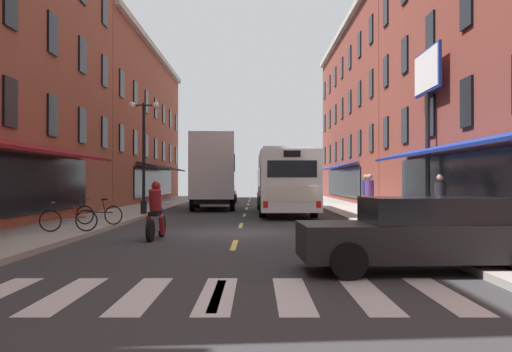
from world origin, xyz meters
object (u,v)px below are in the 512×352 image
Objects in this scene: transit_bus at (286,181)px; pedestrian_far at (368,194)px; street_lamp_twin at (146,152)px; sedan_mid at (427,234)px; pedestrian_mid at (442,201)px; sedan_near at (225,194)px; box_truck at (215,173)px; motorcycle_rider at (158,214)px; pedestrian_near at (371,195)px; billboard_sign at (429,89)px; bicycle_near at (71,220)px; bicycle_mid at (101,214)px.

transit_bus is 6.43× the size of pedestrian_far.
sedan_mid is at bearing -62.52° from street_lamp_twin.
sedan_near is at bearing 29.68° from pedestrian_mid.
pedestrian_far reaches higher than sedan_mid.
box_truck is at bearing -148.38° from pedestrian_far.
pedestrian_mid is (8.75, 1.95, 0.33)m from motorcycle_rider.
pedestrian_near is (1.54, 12.91, 0.41)m from sedan_mid.
transit_bus reaches higher than motorcycle_rider.
bicycle_near is (-12.13, -4.32, -4.62)m from billboard_sign.
billboard_sign is at bearing -57.28° from transit_bus.
pedestrian_near is (7.13, -9.84, -1.05)m from box_truck.
bicycle_mid is at bearing -92.48° from street_lamp_twin.
billboard_sign is 3.59× the size of pedestrian_near.
transit_bus is 5.50m from box_truck.
billboard_sign reaches higher than pedestrian_far.
pedestrian_far is (1.91, 15.55, 0.39)m from sedan_mid.
transit_bus is 2.25× the size of street_lamp_twin.
pedestrian_far is at bearing 17.89° from pedestrian_mid.
pedestrian_mid reaches higher than sedan_near.
pedestrian_far is at bearing -82.45° from pedestrian_near.
sedan_mid is (1.68, -18.91, -0.96)m from transit_bus.
sedan_near is at bearing 82.89° from bicycle_mid.
billboard_sign is at bearing 73.03° from sedan_mid.
street_lamp_twin is (-2.69, -17.32, 2.35)m from sedan_near.
motorcycle_rider is at bearing -150.75° from billboard_sign.
street_lamp_twin is (-6.65, -2.90, 1.37)m from transit_bus.
pedestrian_far is at bearing -67.00° from sedan_near.
sedan_mid is at bearing -76.21° from box_truck.
billboard_sign is 3.56× the size of pedestrian_far.
bicycle_near is 12.03m from pedestrian_near.
pedestrian_mid is (2.79, 7.77, 0.34)m from sedan_mid.
sedan_near is at bearing 81.18° from street_lamp_twin.
box_truck reaches higher than transit_bus.
pedestrian_near reaches higher than sedan_mid.
sedan_near is (-0.06, 10.58, -1.47)m from box_truck.
box_truck is 4.25× the size of pedestrian_mid.
pedestrian_mid is at bearing -71.75° from sedan_near.
box_truck is 4.10× the size of pedestrian_near.
pedestrian_near is at bearing 134.48° from billboard_sign.
pedestrian_near is at bearing -17.42° from street_lamp_twin.
bicycle_near is (-3.12, -26.60, -0.18)m from sedan_near.
billboard_sign is 0.88× the size of box_truck.
pedestrian_far is at bearing 29.82° from bicycle_mid.
pedestrian_near reaches higher than pedestrian_mid.
pedestrian_far is 10.43m from street_lamp_twin.
bicycle_near is (-7.08, -12.18, -1.15)m from transit_bus.
sedan_near is 19.32m from pedestrian_far.
bicycle_mid is 0.98× the size of pedestrian_mid.
pedestrian_near is at bearing -54.08° from box_truck.
pedestrian_far is (7.49, -7.20, -1.06)m from box_truck.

